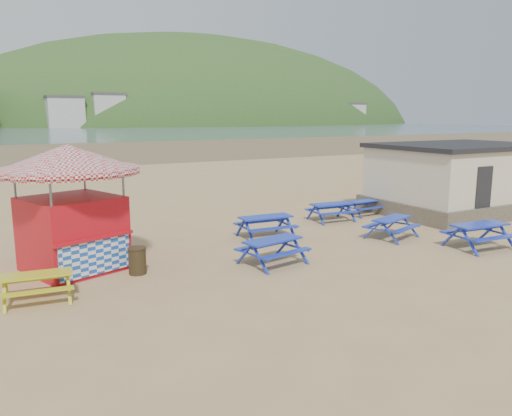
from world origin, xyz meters
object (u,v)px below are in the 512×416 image
picnic_table_blue_b (331,212)px  picnic_table_yellow (37,287)px  ice_cream_kiosk (70,192)px  litter_bin (137,261)px  picnic_table_blue_a (266,227)px  amenity_block (458,178)px

picnic_table_blue_b → picnic_table_yellow: bearing=-156.6°
ice_cream_kiosk → litter_bin: size_ratio=6.72×
picnic_table_yellow → litter_bin: size_ratio=2.25×
picnic_table_blue_b → ice_cream_kiosk: (-10.70, -1.88, 1.91)m
picnic_table_blue_a → picnic_table_yellow: 8.45m
picnic_table_blue_a → litter_bin: (-5.28, -1.92, -0.01)m
picnic_table_blue_b → picnic_table_yellow: picnic_table_blue_b is taller
amenity_block → picnic_table_yellow: bearing=-170.7°
picnic_table_yellow → amenity_block: 18.59m
picnic_table_blue_a → ice_cream_kiosk: 7.05m
picnic_table_blue_b → litter_bin: litter_bin is taller
ice_cream_kiosk → litter_bin: 2.74m
picnic_table_blue_a → amenity_block: size_ratio=0.27×
picnic_table_yellow → amenity_block: (18.31, 3.00, 1.23)m
picnic_table_blue_a → litter_bin: 5.62m
ice_cream_kiosk → amenity_block: size_ratio=0.70×
picnic_table_blue_a → amenity_block: 10.41m
picnic_table_blue_b → litter_bin: (-9.21, -3.19, 0.02)m
picnic_table_yellow → amenity_block: amenity_block is taller
picnic_table_blue_a → litter_bin: picnic_table_blue_a is taller
ice_cream_kiosk → litter_bin: ice_cream_kiosk is taller
picnic_table_blue_a → ice_cream_kiosk: size_ratio=0.39×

